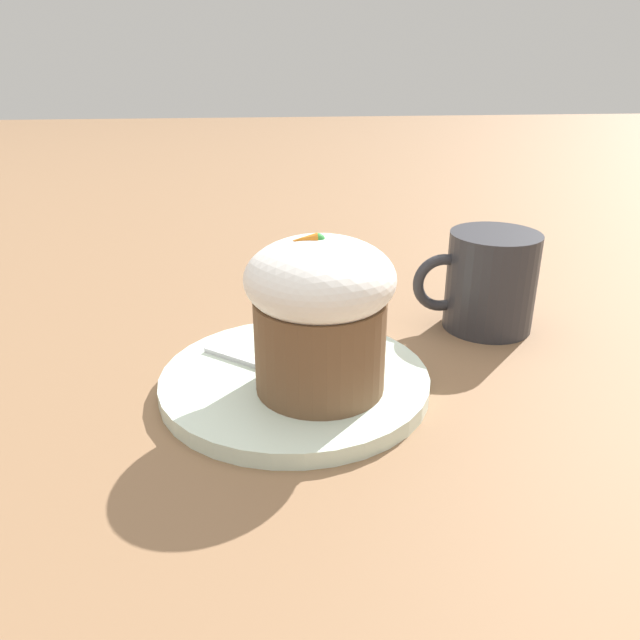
# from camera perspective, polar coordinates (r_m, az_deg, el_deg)

# --- Properties ---
(ground_plane) EXTENTS (4.00, 4.00, 0.00)m
(ground_plane) POSITION_cam_1_polar(r_m,az_deg,el_deg) (0.49, -2.30, -6.25)
(ground_plane) COLOR #846042
(dessert_plate) EXTENTS (0.21, 0.21, 0.01)m
(dessert_plate) POSITION_cam_1_polar(r_m,az_deg,el_deg) (0.48, -2.31, -5.59)
(dessert_plate) COLOR silver
(dessert_plate) RESTS_ON ground_plane
(carrot_cake) EXTENTS (0.11, 0.11, 0.12)m
(carrot_cake) POSITION_cam_1_polar(r_m,az_deg,el_deg) (0.44, -0.00, 0.78)
(carrot_cake) COLOR brown
(carrot_cake) RESTS_ON dessert_plate
(spoon) EXTENTS (0.10, 0.08, 0.01)m
(spoon) POSITION_cam_1_polar(r_m,az_deg,el_deg) (0.48, -3.29, -4.65)
(spoon) COLOR silver
(spoon) RESTS_ON dessert_plate
(coffee_cup) EXTENTS (0.11, 0.08, 0.09)m
(coffee_cup) POSITION_cam_1_polar(r_m,az_deg,el_deg) (0.59, 15.16, 3.43)
(coffee_cup) COLOR #2D2D33
(coffee_cup) RESTS_ON ground_plane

